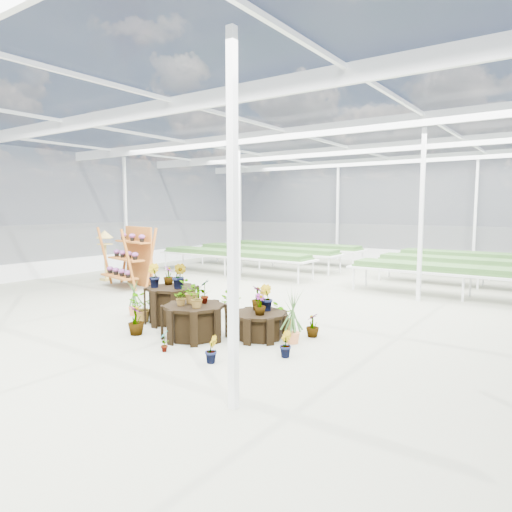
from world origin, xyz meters
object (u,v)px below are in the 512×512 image
Objects in this scene: plinth_mid at (194,321)px; plinth_low at (259,325)px; plinth_tall at (172,305)px; shelf_rack at (127,257)px; bird_table at (105,255)px.

plinth_low is at bearing 34.99° from plinth_mid.
plinth_tall is 4.96m from shelf_rack.
plinth_mid is at bearing -26.94° from bird_table.
plinth_low is at bearing -5.76° from shelf_rack.
shelf_rack reaches higher than plinth_mid.
bird_table reaches higher than plinth_tall.
plinth_tall is 1.34m from plinth_mid.
plinth_mid is at bearing -26.57° from plinth_tall.
plinth_mid reaches higher than plinth_low.
shelf_rack is at bearing 160.92° from plinth_low.
bird_table is at bearing 161.84° from plinth_low.
plinth_mid is (1.20, -0.60, -0.07)m from plinth_tall.
plinth_tall is 0.94× the size of plinth_mid.
plinth_tall is at bearing -26.67° from bird_table.
plinth_low is (2.20, 0.10, -0.14)m from plinth_tall.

